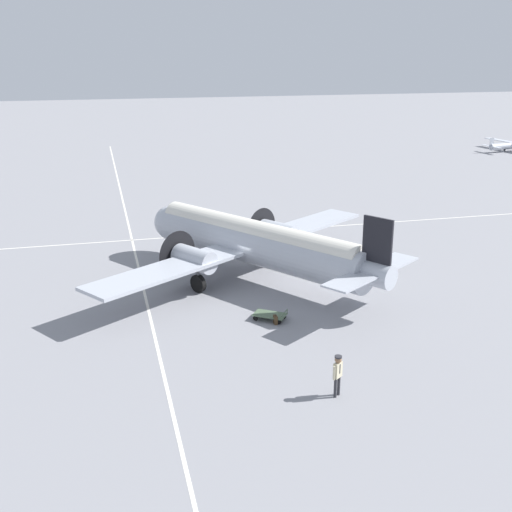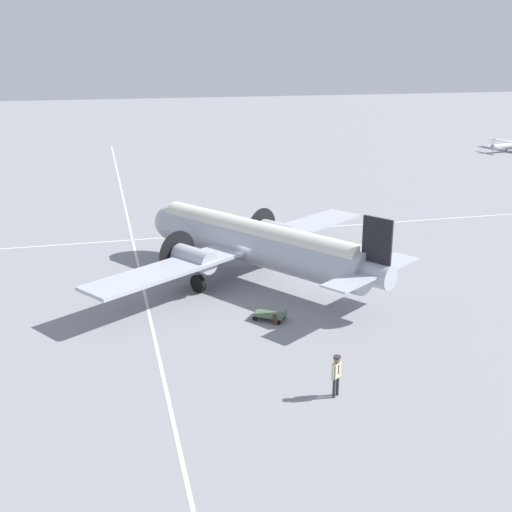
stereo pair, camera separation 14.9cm
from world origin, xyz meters
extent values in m
plane|color=gray|center=(0.00, 0.00, 0.00)|extent=(300.00, 300.00, 0.00)
cube|color=silver|center=(0.00, -7.01, 0.00)|extent=(120.00, 0.16, 0.01)
cube|color=silver|center=(-10.78, 0.00, 0.00)|extent=(0.16, 120.00, 0.01)
cylinder|color=#ADB2BC|center=(0.00, 0.00, 2.33)|extent=(14.64, 10.94, 2.45)
cylinder|color=silver|center=(0.00, 0.00, 3.00)|extent=(13.58, 9.90, 1.72)
sphere|color=#ADB2BC|center=(-6.64, -4.45, 2.33)|extent=(2.33, 2.33, 2.33)
cylinder|color=#ADB2BC|center=(6.64, 4.45, 2.45)|extent=(3.34, 2.86, 1.35)
cube|color=black|center=(7.12, 4.78, 4.16)|extent=(1.53, 1.09, 2.82)
cube|color=#ADB2BC|center=(6.96, 4.67, 2.57)|extent=(5.34, 6.90, 0.10)
cube|color=#ADB2BC|center=(-0.97, -0.65, 2.02)|extent=(14.75, 20.25, 0.20)
cylinder|color=#ADB2BC|center=(0.95, -4.01, 2.04)|extent=(3.02, 2.64, 1.35)
cylinder|color=black|center=(-0.29, -4.84, 2.04)|extent=(1.61, 2.37, 2.83)
sphere|color=black|center=(-0.41, -4.92, 2.04)|extent=(0.47, 0.47, 0.47)
cylinder|color=#ADB2BC|center=(-3.35, 2.40, 2.04)|extent=(3.02, 2.64, 1.35)
cylinder|color=black|center=(-4.59, 1.56, 2.04)|extent=(1.61, 2.37, 2.83)
sphere|color=black|center=(-4.71, 1.49, 2.04)|extent=(0.47, 0.47, 0.47)
cylinder|color=#4C4C51|center=(1.18, -3.85, 1.02)|extent=(0.18, 0.18, 0.95)
cylinder|color=black|center=(1.18, -3.85, 0.55)|extent=(1.08, 0.86, 1.10)
cylinder|color=#4C4C51|center=(-3.12, 2.55, 1.02)|extent=(0.18, 0.18, 0.95)
cylinder|color=black|center=(-3.12, 2.55, 0.55)|extent=(1.08, 0.86, 1.10)
cylinder|color=#4C4C51|center=(-5.18, -3.48, 0.79)|extent=(0.14, 0.14, 0.87)
cylinder|color=black|center=(-5.18, -3.48, 0.35)|extent=(0.68, 0.54, 0.70)
cylinder|color=#2D2D33|center=(14.40, -0.03, 0.44)|extent=(0.13, 0.13, 0.89)
cylinder|color=#2D2D33|center=(14.55, -0.24, 0.44)|extent=(0.13, 0.13, 0.89)
cube|color=beige|center=(14.47, -0.14, 1.22)|extent=(0.41, 0.46, 0.67)
sphere|color=#8C6647|center=(14.47, -0.14, 1.70)|extent=(0.30, 0.30, 0.30)
cylinder|color=beige|center=(14.32, 0.08, 1.19)|extent=(0.10, 0.10, 0.63)
cylinder|color=beige|center=(14.63, -0.35, 1.19)|extent=(0.10, 0.10, 0.63)
cube|color=black|center=(14.56, -0.07, 1.30)|extent=(0.04, 0.05, 0.43)
cylinder|color=#2D2D33|center=(14.47, -0.14, 1.83)|extent=(0.43, 0.43, 0.07)
cube|color=#47331E|center=(6.75, -0.64, 0.24)|extent=(0.36, 0.17, 0.47)
cube|color=#312315|center=(6.75, -0.64, 0.50)|extent=(0.13, 0.12, 0.02)
cube|color=#4C6047|center=(6.15, -0.79, 0.30)|extent=(1.83, 2.00, 0.04)
cube|color=#4C6047|center=(6.63, -0.11, 0.54)|extent=(0.85, 0.62, 0.04)
cylinder|color=#4C6047|center=(7.02, -0.38, 0.43)|extent=(0.04, 0.04, 0.22)
cylinder|color=#4C6047|center=(6.25, 0.17, 0.43)|extent=(0.04, 0.04, 0.22)
cylinder|color=black|center=(6.10, -1.56, 0.14)|extent=(0.21, 0.26, 0.28)
cylinder|color=black|center=(5.44, -1.09, 0.14)|extent=(0.21, 0.26, 0.28)
cylinder|color=black|center=(6.86, -0.49, 0.14)|extent=(0.21, 0.26, 0.28)
cylinder|color=black|center=(6.20, -0.02, 0.14)|extent=(0.21, 0.26, 0.28)
cylinder|color=#B7BCC6|center=(-41.50, 47.23, 0.79)|extent=(1.84, 7.28, 0.88)
cube|color=#B7BCC6|center=(-41.03, 43.73, 1.50)|extent=(0.15, 0.64, 1.15)
cube|color=#B7BCC6|center=(-41.03, 43.73, 0.92)|extent=(3.57, 1.03, 0.04)
cylinder|color=black|center=(-42.24, 46.72, 0.14)|extent=(0.12, 0.29, 0.28)
cylinder|color=#4C4C51|center=(-42.24, 46.72, 0.24)|extent=(0.06, 0.06, 0.21)
camera|label=1|loc=(36.75, -9.25, 14.03)|focal=45.00mm
camera|label=2|loc=(36.78, -9.11, 14.03)|focal=45.00mm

